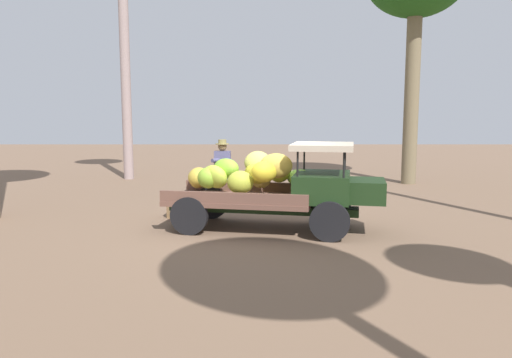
# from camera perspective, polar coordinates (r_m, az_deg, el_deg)

# --- Properties ---
(ground_plane) EXTENTS (60.00, 60.00, 0.00)m
(ground_plane) POSITION_cam_1_polar(r_m,az_deg,el_deg) (10.49, 0.73, -5.74)
(ground_plane) COLOR brown
(truck) EXTENTS (4.64, 2.44, 1.83)m
(truck) POSITION_cam_1_polar(r_m,az_deg,el_deg) (10.23, 2.39, -0.77)
(truck) COLOR #1A3115
(truck) RESTS_ON ground
(farmer) EXTENTS (0.53, 0.46, 1.80)m
(farmer) POSITION_cam_1_polar(r_m,az_deg,el_deg) (12.21, -4.13, 1.01)
(farmer) COLOR #42587A
(farmer) RESTS_ON ground
(wooden_crate) EXTENTS (0.52, 0.48, 0.38)m
(wooden_crate) POSITION_cam_1_polar(r_m,az_deg,el_deg) (11.74, -9.19, -3.45)
(wooden_crate) COLOR brown
(wooden_crate) RESTS_ON ground
(loose_banana_bunch) EXTENTS (0.45, 0.53, 0.34)m
(loose_banana_bunch) POSITION_cam_1_polar(r_m,az_deg,el_deg) (12.51, -4.50, -2.81)
(loose_banana_bunch) COLOR #BECE44
(loose_banana_bunch) RESTS_ON ground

